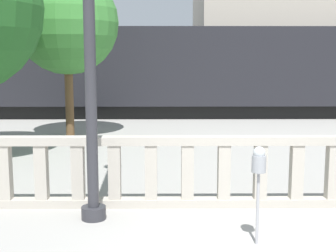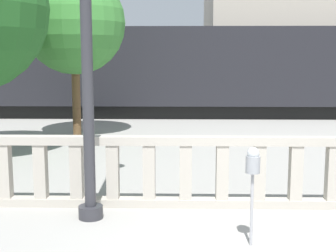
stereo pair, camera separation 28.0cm
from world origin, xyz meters
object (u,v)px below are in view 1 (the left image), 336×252
object	(u,v)px
parking_meter	(259,166)
tree_right	(67,23)
train_near	(210,71)
train_far	(281,64)

from	to	relation	value
parking_meter	tree_right	world-z (taller)	tree_right
parking_meter	tree_right	distance (m)	10.10
parking_meter	train_near	bearing A→B (deg)	87.08
train_near	train_far	size ratio (longest dim) A/B	1.55
tree_right	parking_meter	bearing A→B (deg)	-64.34
train_far	tree_right	world-z (taller)	tree_right
parking_meter	train_near	size ratio (longest dim) A/B	0.05
parking_meter	train_far	world-z (taller)	train_far
train_near	tree_right	world-z (taller)	tree_right
parking_meter	train_far	distance (m)	24.09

